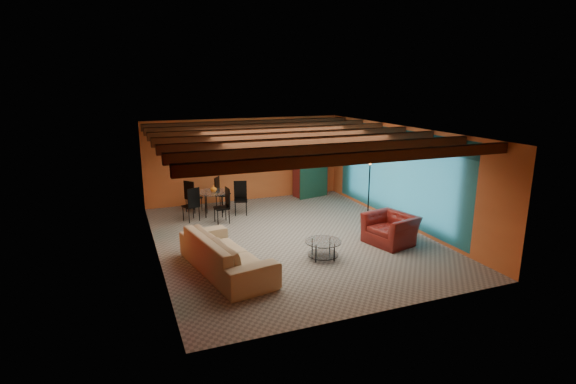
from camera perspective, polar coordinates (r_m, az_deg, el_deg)
name	(u,v)px	position (r m, az deg, el deg)	size (l,w,h in m)	color
room	(289,144)	(10.81, 0.17, 6.13)	(6.52, 8.01, 2.71)	gray
sofa	(226,253)	(9.36, -7.96, -7.77)	(2.73, 1.07, 0.80)	tan
armchair	(390,229)	(11.09, 13.02, -4.67)	(1.11, 0.97, 0.72)	maroon
coffee_table	(323,249)	(10.00, 4.53, -7.38)	(0.82, 0.82, 0.42)	white
dining_table	(214,199)	(13.16, -9.49, -0.89)	(1.91, 1.91, 0.99)	silver
armoire	(310,168)	(15.15, 2.91, 3.09)	(1.10, 0.54, 1.93)	maroon
floor_lamp	(369,189)	(12.76, 10.36, 0.43)	(0.36, 0.36, 1.79)	black
ceiling_fan	(291,145)	(10.71, 0.39, 6.05)	(1.50, 1.50, 0.44)	#472614
painting	(218,152)	(14.30, -8.94, 5.05)	(1.05, 0.03, 0.65)	black
potted_plant	(311,133)	(14.97, 2.96, 7.62)	(0.43, 0.37, 0.47)	#26661E
vase	(213,179)	(13.03, -9.60, 1.62)	(0.18, 0.18, 0.19)	orange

